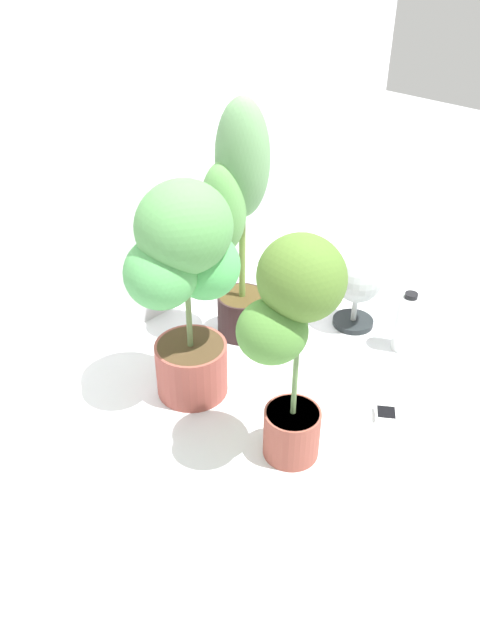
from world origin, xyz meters
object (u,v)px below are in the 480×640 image
at_px(potted_plant_front_left, 292,330).
at_px(hygrometer_box, 386,414).
at_px(floor_fan, 358,282).
at_px(potted_plant_back_left, 185,275).
at_px(nutrient_bottle, 406,323).
at_px(potted_plant_back_center, 237,215).

bearing_deg(potted_plant_front_left, hygrometer_box, -20.05).
bearing_deg(floor_fan, potted_plant_front_left, 148.04).
height_order(potted_plant_back_left, nutrient_bottle, potted_plant_back_left).
bearing_deg(floor_fan, potted_plant_back_left, 115.14).
height_order(potted_plant_front_left, potted_plant_back_center, potted_plant_back_center).
height_order(potted_plant_front_left, nutrient_bottle, potted_plant_front_left).
distance_m(potted_plant_back_center, floor_fan, 0.63).
distance_m(potted_plant_back_left, nutrient_bottle, 1.00).
xyz_separation_m(hygrometer_box, nutrient_bottle, (0.41, 0.19, 0.12)).
xyz_separation_m(potted_plant_back_left, floor_fan, (0.81, -0.18, -0.30)).
distance_m(potted_plant_front_left, floor_fan, 0.91).
relative_size(floor_fan, nutrient_bottle, 1.27).
bearing_deg(nutrient_bottle, potted_plant_back_center, 125.73).
bearing_deg(hygrometer_box, potted_plant_front_left, -146.09).
relative_size(potted_plant_front_left, hygrometer_box, 7.37).
distance_m(hygrometer_box, floor_fan, 0.64).
bearing_deg(potted_plant_front_left, potted_plant_back_center, 57.15).
xyz_separation_m(potted_plant_back_center, hygrometer_box, (0.00, -0.76, -0.55)).
relative_size(potted_plant_back_center, floor_fan, 2.95).
xyz_separation_m(potted_plant_back_center, nutrient_bottle, (0.41, -0.57, -0.44)).
xyz_separation_m(potted_plant_back_center, floor_fan, (0.41, -0.32, -0.35)).
relative_size(potted_plant_back_left, floor_fan, 2.49).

